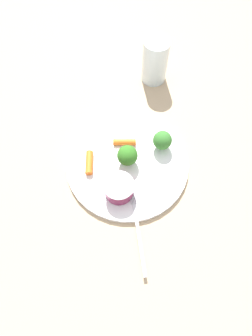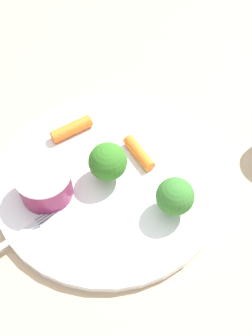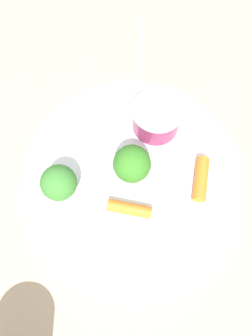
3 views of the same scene
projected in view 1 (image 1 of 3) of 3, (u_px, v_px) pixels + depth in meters
name	position (u px, v px, depth m)	size (l,w,h in m)	color
ground_plane	(127.00, 164.00, 0.65)	(2.40, 2.40, 0.00)	tan
plate	(127.00, 163.00, 0.65)	(0.27, 0.27, 0.01)	white
sauce_cup	(119.00, 188.00, 0.59)	(0.06, 0.06, 0.04)	maroon
broccoli_floret_0	(128.00, 156.00, 0.61)	(0.04, 0.04, 0.05)	#91B868
broccoli_floret_1	(162.00, 140.00, 0.63)	(0.04, 0.04, 0.05)	#99B65E
carrot_stick_0	(89.00, 163.00, 0.63)	(0.02, 0.02, 0.05)	orange
carrot_stick_1	(124.00, 142.00, 0.65)	(0.01, 0.01, 0.05)	orange
fork	(138.00, 230.00, 0.57)	(0.15, 0.10, 0.00)	silver
drinking_glass	(155.00, 61.00, 0.71)	(0.06, 0.06, 0.12)	silver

